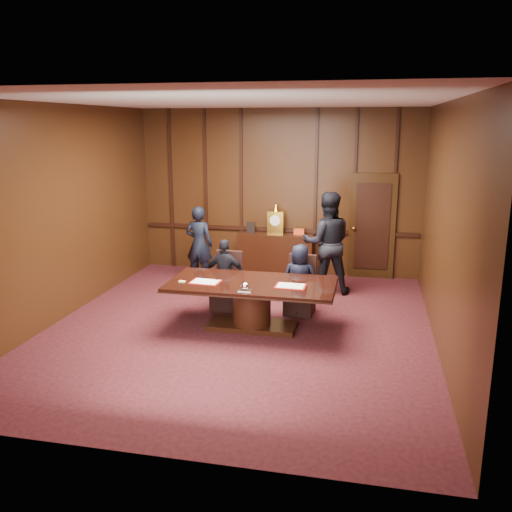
# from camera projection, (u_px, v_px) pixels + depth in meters

# --- Properties ---
(room) EXTENTS (7.00, 7.04, 3.50)m
(room) POSITION_uv_depth(u_px,v_px,m) (245.00, 220.00, 8.35)
(room) COLOR black
(room) RESTS_ON ground
(sideboard) EXTENTS (1.60, 0.45, 1.54)m
(sideboard) POSITION_uv_depth(u_px,v_px,m) (276.00, 253.00, 11.62)
(sideboard) COLOR black
(sideboard) RESTS_ON ground
(conference_table) EXTENTS (2.62, 1.32, 0.76)m
(conference_table) POSITION_uv_depth(u_px,v_px,m) (252.00, 297.00, 8.54)
(conference_table) COLOR black
(conference_table) RESTS_ON ground
(folder_left) EXTENTS (0.48, 0.36, 0.02)m
(folder_left) POSITION_uv_depth(u_px,v_px,m) (205.00, 282.00, 8.47)
(folder_left) COLOR #9B110E
(folder_left) RESTS_ON conference_table
(folder_right) EXTENTS (0.47, 0.34, 0.02)m
(folder_right) POSITION_uv_depth(u_px,v_px,m) (291.00, 286.00, 8.25)
(folder_right) COLOR #9B110E
(folder_right) RESTS_ON conference_table
(inkstand) EXTENTS (0.20, 0.14, 0.12)m
(inkstand) POSITION_uv_depth(u_px,v_px,m) (245.00, 287.00, 8.04)
(inkstand) COLOR white
(inkstand) RESTS_ON conference_table
(notepad) EXTENTS (0.11, 0.08, 0.01)m
(notepad) POSITION_uv_depth(u_px,v_px,m) (182.00, 281.00, 8.49)
(notepad) COLOR #E9D172
(notepad) RESTS_ON conference_table
(chair_left) EXTENTS (0.49, 0.49, 0.99)m
(chair_left) POSITION_uv_depth(u_px,v_px,m) (227.00, 292.00, 9.55)
(chair_left) COLOR black
(chair_left) RESTS_ON ground
(chair_right) EXTENTS (0.51, 0.51, 0.99)m
(chair_right) POSITION_uv_depth(u_px,v_px,m) (300.00, 296.00, 9.29)
(chair_right) COLOR black
(chair_right) RESTS_ON ground
(signatory_left) EXTENTS (0.74, 0.32, 1.25)m
(signatory_left) POSITION_uv_depth(u_px,v_px,m) (225.00, 275.00, 9.40)
(signatory_left) COLOR black
(signatory_left) RESTS_ON ground
(signatory_right) EXTENTS (0.62, 0.43, 1.23)m
(signatory_right) POSITION_uv_depth(u_px,v_px,m) (300.00, 280.00, 9.14)
(signatory_right) COLOR black
(signatory_right) RESTS_ON ground
(witness_left) EXTENTS (0.61, 0.43, 1.57)m
(witness_left) POSITION_uv_depth(u_px,v_px,m) (199.00, 244.00, 11.04)
(witness_left) COLOR black
(witness_left) RESTS_ON ground
(witness_right) EXTENTS (1.08, 0.91, 1.95)m
(witness_right) POSITION_uv_depth(u_px,v_px,m) (327.00, 243.00, 10.27)
(witness_right) COLOR black
(witness_right) RESTS_ON ground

